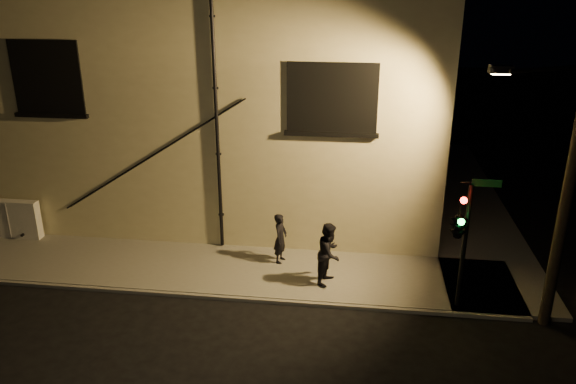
# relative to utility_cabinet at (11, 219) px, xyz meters

# --- Properties ---
(ground) EXTENTS (90.00, 90.00, 0.00)m
(ground) POSITION_rel_utility_cabinet_xyz_m (8.86, -2.70, -0.77)
(ground) COLOR black
(sidewalk) EXTENTS (21.00, 16.00, 0.12)m
(sidewalk) POSITION_rel_utility_cabinet_xyz_m (10.08, 1.69, -0.71)
(sidewalk) COLOR slate
(sidewalk) RESTS_ON ground
(building) EXTENTS (16.20, 12.23, 8.80)m
(building) POSITION_rel_utility_cabinet_xyz_m (5.86, 6.29, 3.64)
(building) COLOR beige
(building) RESTS_ON ground
(utility_cabinet) EXTENTS (1.96, 0.33, 1.29)m
(utility_cabinet) POSITION_rel_utility_cabinet_xyz_m (0.00, 0.00, 0.00)
(utility_cabinet) COLOR silver
(utility_cabinet) RESTS_ON sidewalk
(pedestrian_a) EXTENTS (0.49, 0.63, 1.55)m
(pedestrian_a) POSITION_rel_utility_cabinet_xyz_m (9.07, -0.58, 0.13)
(pedestrian_a) COLOR black
(pedestrian_a) RESTS_ON sidewalk
(pedestrian_b) EXTENTS (0.92, 1.04, 1.79)m
(pedestrian_b) POSITION_rel_utility_cabinet_xyz_m (10.60, -1.62, 0.25)
(pedestrian_b) COLOR black
(pedestrian_b) RESTS_ON sidewalk
(traffic_signal) EXTENTS (1.32, 2.08, 3.52)m
(traffic_signal) POSITION_rel_utility_cabinet_xyz_m (13.83, -2.51, 1.73)
(traffic_signal) COLOR black
(traffic_signal) RESTS_ON sidewalk
(streetlamp_pole) EXTENTS (2.02, 1.38, 6.73)m
(streetlamp_pole) POSITION_rel_utility_cabinet_xyz_m (16.02, -2.71, 2.84)
(streetlamp_pole) COLOR black
(streetlamp_pole) RESTS_ON ground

